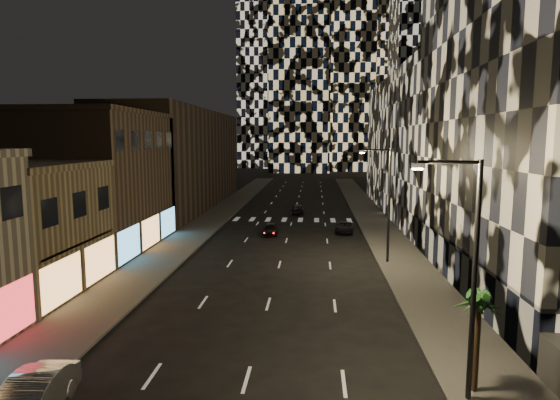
% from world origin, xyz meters
% --- Properties ---
extents(sidewalk_left, '(4.00, 120.00, 0.15)m').
position_xyz_m(sidewalk_left, '(-10.00, 50.00, 0.07)').
color(sidewalk_left, '#47443F').
rests_on(sidewalk_left, ground).
extents(sidewalk_right, '(4.00, 120.00, 0.15)m').
position_xyz_m(sidewalk_right, '(10.00, 50.00, 0.07)').
color(sidewalk_right, '#47443F').
rests_on(sidewalk_right, ground).
extents(curb_left, '(0.20, 120.00, 0.15)m').
position_xyz_m(curb_left, '(-7.90, 50.00, 0.07)').
color(curb_left, '#4C4C47').
rests_on(curb_left, ground).
extents(curb_right, '(0.20, 120.00, 0.15)m').
position_xyz_m(curb_right, '(7.90, 50.00, 0.07)').
color(curb_right, '#4C4C47').
rests_on(curb_right, ground).
extents(retail_tan, '(10.00, 10.00, 8.00)m').
position_xyz_m(retail_tan, '(-17.00, 21.00, 4.00)').
color(retail_tan, olive).
rests_on(retail_tan, ground).
extents(retail_brown, '(10.00, 15.00, 12.00)m').
position_xyz_m(retail_brown, '(-17.00, 33.50, 6.00)').
color(retail_brown, '#483829').
rests_on(retail_brown, ground).
extents(retail_filler_left, '(10.00, 40.00, 14.00)m').
position_xyz_m(retail_filler_left, '(-17.00, 60.00, 7.00)').
color(retail_filler_left, '#483829').
rests_on(retail_filler_left, ground).
extents(midrise_base, '(0.60, 25.00, 3.00)m').
position_xyz_m(midrise_base, '(12.30, 24.50, 1.50)').
color(midrise_base, '#383838').
rests_on(midrise_base, ground).
extents(midrise_filler_right, '(16.00, 40.00, 18.00)m').
position_xyz_m(midrise_filler_right, '(20.00, 57.00, 9.00)').
color(midrise_filler_right, '#232326').
rests_on(midrise_filler_right, ground).
extents(tower_center_low, '(18.00, 18.00, 95.00)m').
position_xyz_m(tower_center_low, '(-2.00, 140.00, 47.50)').
color(tower_center_low, black).
rests_on(tower_center_low, ground).
extents(streetlight_near, '(2.55, 0.25, 9.00)m').
position_xyz_m(streetlight_near, '(8.35, 10.00, 5.35)').
color(streetlight_near, black).
rests_on(streetlight_near, sidewalk_right).
extents(streetlight_far, '(2.55, 0.25, 9.00)m').
position_xyz_m(streetlight_far, '(8.35, 30.00, 5.35)').
color(streetlight_far, black).
rests_on(streetlight_far, sidewalk_right).
extents(car_silver_parked, '(1.94, 4.77, 1.54)m').
position_xyz_m(car_silver_parked, '(-7.20, 7.69, 0.77)').
color(car_silver_parked, '#9B9BA0').
rests_on(car_silver_parked, ground).
extents(car_dark_midlane, '(1.48, 3.63, 1.23)m').
position_xyz_m(car_dark_midlane, '(-1.80, 40.51, 0.62)').
color(car_dark_midlane, black).
rests_on(car_dark_midlane, ground).
extents(car_dark_oncoming, '(1.76, 4.12, 1.19)m').
position_xyz_m(car_dark_oncoming, '(0.50, 55.03, 0.59)').
color(car_dark_oncoming, black).
rests_on(car_dark_oncoming, ground).
extents(car_dark_rightlane, '(2.34, 4.19, 1.11)m').
position_xyz_m(car_dark_rightlane, '(5.99, 42.38, 0.55)').
color(car_dark_rightlane, black).
rests_on(car_dark_rightlane, ground).
extents(palm_tree, '(2.03, 2.03, 4.01)m').
position_xyz_m(palm_tree, '(9.00, 10.58, 3.46)').
color(palm_tree, '#47331E').
rests_on(palm_tree, sidewalk_right).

